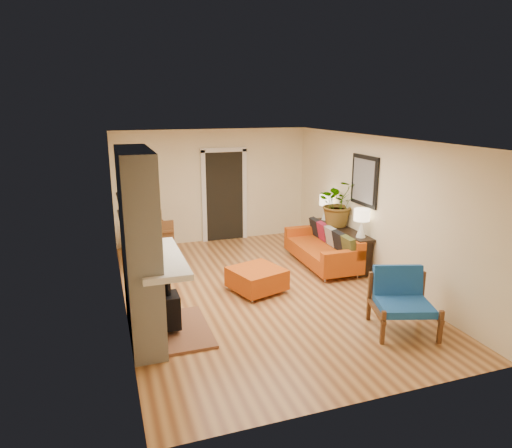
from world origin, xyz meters
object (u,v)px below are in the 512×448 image
Objects in this scene: lamp_near at (362,220)px; houseplant at (339,203)px; console_table at (343,235)px; ottoman at (257,278)px; sofa at (325,248)px; dining_table at (152,233)px; lamp_far at (326,204)px; blue_chair at (401,297)px.

houseplant is (-0.01, 0.86, 0.15)m from lamp_near.
console_table is at bearing -87.13° from houseplant.
console_table reaches higher than ottoman.
lamp_near is (2.12, 0.18, 0.83)m from ottoman.
dining_table reaches higher than sofa.
dining_table is at bearing 173.94° from lamp_far.
houseplant is at bearing -91.04° from lamp_far.
blue_chair is 1.93× the size of lamp_far.
dining_table reaches higher than ottoman.
lamp_far reaches higher than console_table.
lamp_far reaches higher than dining_table.
dining_table is 4.08m from lamp_near.
dining_table is 3.50× the size of lamp_far.
houseplant reaches higher than ottoman.
lamp_far is (3.64, -0.39, 0.41)m from dining_table.
lamp_near is (0.59, 2.09, 0.59)m from blue_chair.
sofa is 3.46m from dining_table.
lamp_far is at bearing 62.82° from sofa.
lamp_far is (2.12, 1.59, 0.83)m from ottoman.
blue_chair is 3.10m from houseplant.
blue_chair is 3.60m from lamp_far.
lamp_near reaches higher than sofa.
lamp_far reaches higher than ottoman.
lamp_far is at bearing 36.81° from ottoman.
lamp_far is at bearing 90.00° from lamp_near.
dining_table reaches higher than blue_chair.
houseplant is at bearing 92.87° from console_table.
blue_chair is 1.93× the size of lamp_near.
sofa is at bearing 85.55° from blue_chair.
sofa is 0.45m from console_table.
houseplant is at bearing -14.45° from dining_table.
houseplant is at bearing 26.21° from ottoman.
lamp_near is at bearing 74.16° from blue_chair.
blue_chair is at bearing -102.15° from console_table.
console_table is (2.12, 0.84, 0.34)m from ottoman.
sofa is at bearing -153.18° from houseplant.
ottoman is 2.53m from dining_table.
sofa is at bearing 26.08° from ottoman.
dining_table is at bearing 153.70° from lamp_near.
blue_chair is at bearing -51.27° from ottoman.
houseplant is at bearing 78.84° from blue_chair.
lamp_near is at bearing -26.30° from dining_table.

